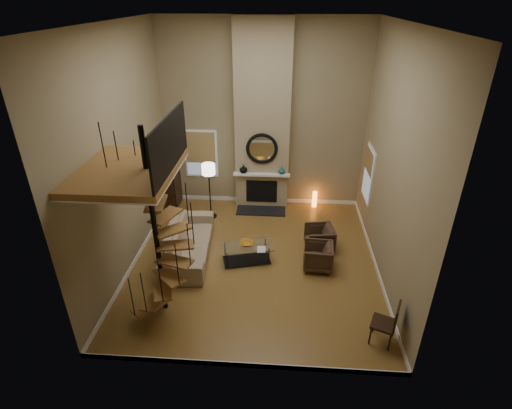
# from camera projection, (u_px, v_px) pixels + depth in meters

# --- Properties ---
(ground) EXTENTS (6.00, 6.50, 0.01)m
(ground) POSITION_uv_depth(u_px,v_px,m) (255.00, 261.00, 10.03)
(ground) COLOR olive
(ground) RESTS_ON ground
(back_wall) EXTENTS (6.00, 0.02, 5.50)m
(back_wall) POSITION_uv_depth(u_px,v_px,m) (263.00, 118.00, 11.59)
(back_wall) COLOR #8F805C
(back_wall) RESTS_ON ground
(front_wall) EXTENTS (6.00, 0.02, 5.50)m
(front_wall) POSITION_uv_depth(u_px,v_px,m) (239.00, 240.00, 5.87)
(front_wall) COLOR #8F805C
(front_wall) RESTS_ON ground
(left_wall) EXTENTS (0.02, 6.50, 5.50)m
(left_wall) POSITION_uv_depth(u_px,v_px,m) (122.00, 156.00, 8.92)
(left_wall) COLOR #8F805C
(left_wall) RESTS_ON ground
(right_wall) EXTENTS (0.02, 6.50, 5.50)m
(right_wall) POSITION_uv_depth(u_px,v_px,m) (393.00, 163.00, 8.55)
(right_wall) COLOR #8F805C
(right_wall) RESTS_ON ground
(ceiling) EXTENTS (6.00, 6.50, 0.01)m
(ceiling) POSITION_uv_depth(u_px,v_px,m) (254.00, 22.00, 7.44)
(ceiling) COLOR silver
(ceiling) RESTS_ON back_wall
(baseboard_back) EXTENTS (6.00, 0.02, 0.12)m
(baseboard_back) POSITION_uv_depth(u_px,v_px,m) (262.00, 200.00, 12.85)
(baseboard_back) COLOR white
(baseboard_back) RESTS_ON ground
(baseboard_front) EXTENTS (6.00, 0.02, 0.12)m
(baseboard_front) POSITION_uv_depth(u_px,v_px,m) (242.00, 365.00, 7.15)
(baseboard_front) COLOR white
(baseboard_front) RESTS_ON ground
(baseboard_left) EXTENTS (0.02, 6.50, 0.12)m
(baseboard_left) POSITION_uv_depth(u_px,v_px,m) (139.00, 254.00, 10.19)
(baseboard_left) COLOR white
(baseboard_left) RESTS_ON ground
(baseboard_right) EXTENTS (0.02, 6.50, 0.12)m
(baseboard_right) POSITION_uv_depth(u_px,v_px,m) (375.00, 264.00, 9.82)
(baseboard_right) COLOR white
(baseboard_right) RESTS_ON ground
(chimney_breast) EXTENTS (1.60, 0.38, 5.50)m
(chimney_breast) POSITION_uv_depth(u_px,v_px,m) (262.00, 120.00, 11.42)
(chimney_breast) COLOR #9C8A65
(chimney_breast) RESTS_ON ground
(hearth) EXTENTS (1.50, 0.60, 0.04)m
(hearth) POSITION_uv_depth(u_px,v_px,m) (261.00, 211.00, 12.28)
(hearth) COLOR black
(hearth) RESTS_ON ground
(firebox) EXTENTS (0.95, 0.02, 0.72)m
(firebox) POSITION_uv_depth(u_px,v_px,m) (262.00, 191.00, 12.29)
(firebox) COLOR black
(firebox) RESTS_ON chimney_breast
(mantel) EXTENTS (1.70, 0.18, 0.06)m
(mantel) POSITION_uv_depth(u_px,v_px,m) (262.00, 175.00, 11.93)
(mantel) COLOR white
(mantel) RESTS_ON chimney_breast
(mirror_frame) EXTENTS (0.94, 0.10, 0.94)m
(mirror_frame) POSITION_uv_depth(u_px,v_px,m) (262.00, 149.00, 11.61)
(mirror_frame) COLOR black
(mirror_frame) RESTS_ON chimney_breast
(mirror_disc) EXTENTS (0.80, 0.01, 0.80)m
(mirror_disc) POSITION_uv_depth(u_px,v_px,m) (262.00, 149.00, 11.62)
(mirror_disc) COLOR white
(mirror_disc) RESTS_ON chimney_breast
(vase_left) EXTENTS (0.24, 0.24, 0.25)m
(vase_left) POSITION_uv_depth(u_px,v_px,m) (243.00, 169.00, 11.93)
(vase_left) COLOR black
(vase_left) RESTS_ON mantel
(vase_right) EXTENTS (0.20, 0.20, 0.21)m
(vase_right) POSITION_uv_depth(u_px,v_px,m) (282.00, 171.00, 11.87)
(vase_right) COLOR #164F4B
(vase_right) RESTS_ON mantel
(window_back) EXTENTS (1.02, 0.06, 1.52)m
(window_back) POSITION_uv_depth(u_px,v_px,m) (201.00, 153.00, 12.22)
(window_back) COLOR white
(window_back) RESTS_ON back_wall
(window_right) EXTENTS (0.06, 1.02, 1.52)m
(window_right) POSITION_uv_depth(u_px,v_px,m) (368.00, 173.00, 10.84)
(window_right) COLOR white
(window_right) RESTS_ON right_wall
(entry_door) EXTENTS (0.10, 1.05, 2.16)m
(entry_door) POSITION_uv_depth(u_px,v_px,m) (156.00, 189.00, 11.30)
(entry_door) COLOR white
(entry_door) RESTS_ON ground
(loft) EXTENTS (1.70, 2.20, 1.09)m
(loft) POSITION_uv_depth(u_px,v_px,m) (133.00, 168.00, 7.05)
(loft) COLOR olive
(loft) RESTS_ON left_wall
(spiral_stair) EXTENTS (1.47, 1.47, 4.06)m
(spiral_stair) POSITION_uv_depth(u_px,v_px,m) (157.00, 237.00, 7.73)
(spiral_stair) COLOR black
(spiral_stair) RESTS_ON ground
(hutch) EXTENTS (0.40, 0.86, 1.92)m
(hutch) POSITION_uv_depth(u_px,v_px,m) (171.00, 177.00, 12.25)
(hutch) COLOR black
(hutch) RESTS_ON ground
(sofa) EXTENTS (1.23, 2.74, 0.78)m
(sofa) POSITION_uv_depth(u_px,v_px,m) (188.00, 241.00, 10.11)
(sofa) COLOR tan
(sofa) RESTS_ON ground
(armchair_near) EXTENTS (0.81, 0.79, 0.65)m
(armchair_near) POSITION_uv_depth(u_px,v_px,m) (322.00, 238.00, 10.31)
(armchair_near) COLOR #432D1E
(armchair_near) RESTS_ON ground
(armchair_far) EXTENTS (0.74, 0.73, 0.64)m
(armchair_far) POSITION_uv_depth(u_px,v_px,m) (321.00, 256.00, 9.59)
(armchair_far) COLOR #432D1E
(armchair_far) RESTS_ON ground
(coffee_table) EXTENTS (1.38, 0.93, 0.46)m
(coffee_table) POSITION_uv_depth(u_px,v_px,m) (247.00, 251.00, 9.89)
(coffee_table) COLOR silver
(coffee_table) RESTS_ON ground
(bowl) EXTENTS (0.34, 0.34, 0.08)m
(bowl) POSITION_uv_depth(u_px,v_px,m) (247.00, 243.00, 9.84)
(bowl) COLOR #BF8321
(bowl) RESTS_ON coffee_table
(book) EXTENTS (0.22, 0.29, 0.03)m
(book) POSITION_uv_depth(u_px,v_px,m) (260.00, 250.00, 9.66)
(book) COLOR gray
(book) RESTS_ON coffee_table
(floor_lamp) EXTENTS (0.38, 0.38, 1.70)m
(floor_lamp) POSITION_uv_depth(u_px,v_px,m) (209.00, 174.00, 11.35)
(floor_lamp) COLOR black
(floor_lamp) RESTS_ON ground
(accent_lamp) EXTENTS (0.14, 0.14, 0.52)m
(accent_lamp) POSITION_uv_depth(u_px,v_px,m) (315.00, 199.00, 12.47)
(accent_lamp) COLOR orange
(accent_lamp) RESTS_ON ground
(side_chair) EXTENTS (0.57, 0.57, 0.96)m
(side_chair) POSITION_uv_depth(u_px,v_px,m) (389.00, 322.00, 7.45)
(side_chair) COLOR black
(side_chair) RESTS_ON ground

